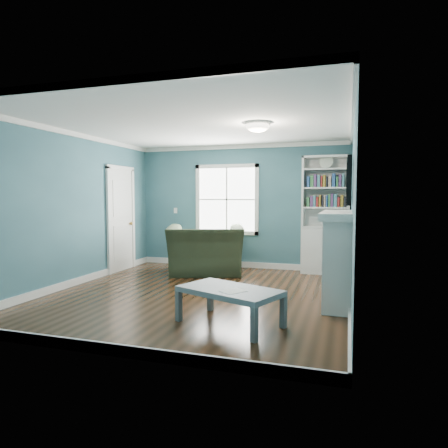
% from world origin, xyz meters
% --- Properties ---
extents(floor, '(5.00, 5.00, 0.00)m').
position_xyz_m(floor, '(0.00, 0.00, 0.00)').
color(floor, black).
rests_on(floor, ground).
extents(room_walls, '(5.00, 5.00, 5.00)m').
position_xyz_m(room_walls, '(0.00, 0.00, 1.58)').
color(room_walls, '#305765').
rests_on(room_walls, ground).
extents(trim, '(4.50, 5.00, 2.60)m').
position_xyz_m(trim, '(0.00, 0.00, 1.24)').
color(trim, white).
rests_on(trim, ground).
extents(window, '(1.40, 0.06, 1.50)m').
position_xyz_m(window, '(-0.30, 2.49, 1.45)').
color(window, white).
rests_on(window, room_walls).
extents(bookshelf, '(0.90, 0.35, 2.31)m').
position_xyz_m(bookshelf, '(1.77, 2.30, 0.92)').
color(bookshelf, silver).
rests_on(bookshelf, ground).
extents(fireplace, '(0.44, 1.58, 1.30)m').
position_xyz_m(fireplace, '(2.08, 0.20, 0.64)').
color(fireplace, black).
rests_on(fireplace, ground).
extents(tv, '(0.06, 1.10, 0.65)m').
position_xyz_m(tv, '(2.20, 0.20, 1.72)').
color(tv, black).
rests_on(tv, fireplace).
extents(door, '(0.12, 0.98, 2.17)m').
position_xyz_m(door, '(-2.22, 1.40, 1.07)').
color(door, silver).
rests_on(door, ground).
extents(ceiling_fixture, '(0.38, 0.38, 0.15)m').
position_xyz_m(ceiling_fixture, '(0.90, 0.10, 2.55)').
color(ceiling_fixture, white).
rests_on(ceiling_fixture, room_walls).
extents(light_switch, '(0.08, 0.01, 0.12)m').
position_xyz_m(light_switch, '(-1.50, 2.48, 1.20)').
color(light_switch, white).
rests_on(light_switch, room_walls).
extents(recliner, '(1.67, 1.35, 1.26)m').
position_xyz_m(recliner, '(-0.47, 1.60, 0.63)').
color(recliner, black).
rests_on(recliner, ground).
extents(coffee_table, '(1.35, 1.05, 0.43)m').
position_xyz_m(coffee_table, '(0.87, -1.25, 0.38)').
color(coffee_table, '#505A60').
rests_on(coffee_table, ground).
extents(paper_sheet, '(0.33, 0.34, 0.00)m').
position_xyz_m(paper_sheet, '(0.95, -1.37, 0.43)').
color(paper_sheet, white).
rests_on(paper_sheet, coffee_table).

